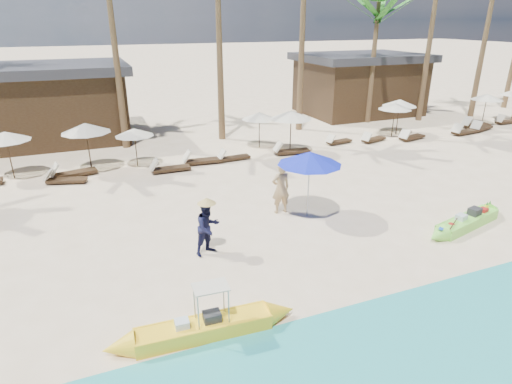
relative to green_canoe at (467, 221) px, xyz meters
name	(u,v)px	position (x,y,z in m)	size (l,w,h in m)	color
ground	(297,259)	(-6.38, 0.26, -0.20)	(240.00, 240.00, 0.00)	beige
wet_sand_strip	(413,382)	(-6.38, -4.74, -0.20)	(240.00, 4.50, 0.01)	tan
green_canoe	(467,221)	(0.00, 0.00, 0.00)	(4.63, 1.41, 0.60)	#79E044
yellow_canoe	(204,328)	(-9.82, -1.92, 0.00)	(4.87, 0.79, 1.26)	yellow
tourist	(281,188)	(-5.45, 3.45, 0.75)	(0.69, 0.45, 1.90)	tan
vendor_green	(208,228)	(-8.70, 1.59, 0.65)	(0.83, 0.64, 1.70)	#121433
blue_umbrella	(310,158)	(-4.67, 2.82, 1.98)	(2.25, 2.25, 2.42)	#99999E
resort_parasol_3	(5,136)	(-14.97, 11.27, 1.71)	(2.06, 2.06, 2.12)	#322314
resort_parasol_4	(85,128)	(-11.70, 11.02, 1.84)	(2.20, 2.20, 2.27)	#322314
lounger_4_left	(71,172)	(-12.57, 10.40, 0.02)	(2.05, 0.96, 0.67)	#322314
lounger_4_right	(64,179)	(-12.88, 9.68, -0.01)	(1.80, 0.99, 0.59)	#322314
resort_parasol_5	(134,132)	(-9.60, 10.87, 1.49)	(1.82, 1.82, 1.87)	#322314
lounger_5_left	(168,168)	(-8.39, 9.46, 0.01)	(1.84, 0.57, 0.62)	#322314
resort_parasol_6	(259,116)	(-2.91, 11.67, 1.58)	(1.92, 1.92, 1.97)	#322314
lounger_6_left	(201,160)	(-6.68, 10.04, 0.02)	(1.99, 0.73, 0.66)	#322314
lounger_6_right	(232,157)	(-5.05, 10.02, -0.02)	(1.66, 0.59, 0.56)	#322314
resort_parasol_7	(291,115)	(-1.77, 10.13, 1.84)	(2.20, 2.20, 2.26)	#322314
lounger_7_left	(290,150)	(-1.91, 9.89, 0.02)	(1.97, 0.81, 0.65)	#322314
lounger_7_right	(338,141)	(1.51, 10.67, -0.02)	(1.69, 0.77, 0.55)	#322314
resort_parasol_8	(395,106)	(5.50, 10.94, 1.63)	(1.97, 1.97, 2.03)	#322314
lounger_8_left	(373,139)	(3.62, 10.29, -0.01)	(1.79, 0.98, 0.58)	#322314
resort_parasol_9	(400,103)	(6.14, 11.33, 1.72)	(2.07, 2.07, 2.13)	#322314
lounger_9_left	(411,137)	(5.97, 9.81, 0.01)	(1.93, 0.97, 0.63)	#322314
lounger_9_right	(464,131)	(9.86, 9.63, 0.02)	(2.02, 0.85, 0.66)	#322314
resort_parasol_10	(487,97)	(13.09, 11.15, 1.68)	(2.02, 2.02, 2.08)	#322314
lounger_10_left	(481,128)	(11.64, 9.95, 0.02)	(2.00, 1.09, 0.65)	#322314
lounger_10_right	(475,124)	(11.97, 10.74, 0.02)	(2.00, 0.74, 0.67)	#322314
lounger_11_left	(506,121)	(14.83, 10.76, 0.00)	(1.80, 0.56, 0.61)	#322314
palm_6	(378,12)	(6.46, 14.78, 6.85)	(2.08, 2.08, 8.51)	brown
pavilion_west	(31,103)	(-14.38, 17.76, 1.99)	(10.80, 6.60, 4.30)	#322314
pavilion_east	(359,83)	(7.62, 17.76, 1.99)	(8.80, 6.60, 4.30)	#322314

